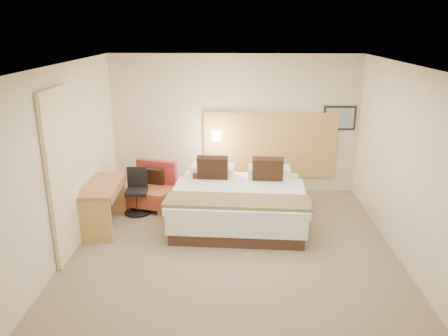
{
  "coord_description": "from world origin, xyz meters",
  "views": [
    {
      "loc": [
        0.05,
        -5.86,
        3.2
      ],
      "look_at": [
        -0.15,
        0.66,
        1.06
      ],
      "focal_mm": 35.0,
      "sensor_mm": 36.0,
      "label": 1
    }
  ],
  "objects_px": {
    "bed": "(239,201)",
    "lounge_chair": "(152,190)",
    "desk_chair": "(137,195)",
    "side_table": "(194,195)",
    "desk": "(104,193)"
  },
  "relations": [
    {
      "from": "desk",
      "to": "desk_chair",
      "type": "bearing_deg",
      "value": 55.35
    },
    {
      "from": "desk",
      "to": "desk_chair",
      "type": "height_order",
      "value": "desk_chair"
    },
    {
      "from": "bed",
      "to": "lounge_chair",
      "type": "relative_size",
      "value": 2.45
    },
    {
      "from": "lounge_chair",
      "to": "side_table",
      "type": "distance_m",
      "value": 0.8
    },
    {
      "from": "lounge_chair",
      "to": "desk",
      "type": "bearing_deg",
      "value": -125.01
    },
    {
      "from": "bed",
      "to": "side_table",
      "type": "relative_size",
      "value": 4.04
    },
    {
      "from": "bed",
      "to": "lounge_chair",
      "type": "xyz_separation_m",
      "value": [
        -1.59,
        0.54,
        -0.02
      ]
    },
    {
      "from": "bed",
      "to": "lounge_chair",
      "type": "bearing_deg",
      "value": 161.16
    },
    {
      "from": "side_table",
      "to": "desk",
      "type": "bearing_deg",
      "value": -153.11
    },
    {
      "from": "lounge_chair",
      "to": "desk_chair",
      "type": "bearing_deg",
      "value": -125.73
    },
    {
      "from": "desk",
      "to": "lounge_chair",
      "type": "bearing_deg",
      "value": 54.99
    },
    {
      "from": "bed",
      "to": "desk",
      "type": "relative_size",
      "value": 1.83
    },
    {
      "from": "bed",
      "to": "desk_chair",
      "type": "bearing_deg",
      "value": 172.12
    },
    {
      "from": "desk_chair",
      "to": "bed",
      "type": "bearing_deg",
      "value": -7.88
    },
    {
      "from": "bed",
      "to": "lounge_chair",
      "type": "distance_m",
      "value": 1.68
    }
  ]
}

